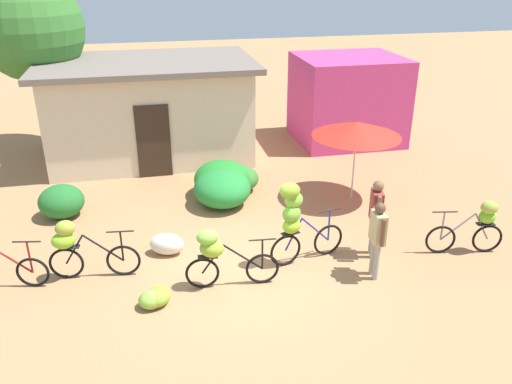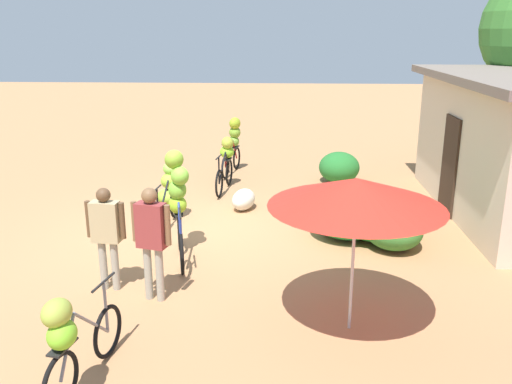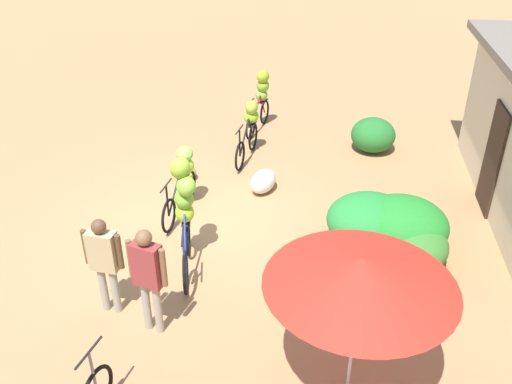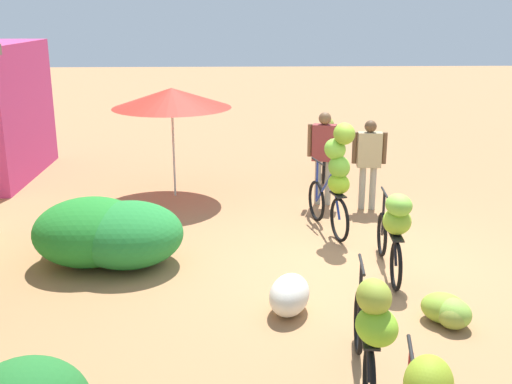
{
  "view_description": "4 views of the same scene",
  "coord_description": "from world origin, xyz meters",
  "px_view_note": "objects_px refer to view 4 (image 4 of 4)",
  "views": [
    {
      "loc": [
        -1.68,
        -8.32,
        5.56
      ],
      "look_at": [
        0.43,
        1.26,
        1.1
      ],
      "focal_mm": 36.66,
      "sensor_mm": 36.0,
      "label": 1
    },
    {
      "loc": [
        9.35,
        1.88,
        3.64
      ],
      "look_at": [
        -0.27,
        1.37,
        0.75
      ],
      "focal_mm": 37.83,
      "sensor_mm": 36.0,
      "label": 2
    },
    {
      "loc": [
        7.87,
        2.32,
        5.4
      ],
      "look_at": [
        0.52,
        1.2,
        1.12
      ],
      "focal_mm": 38.02,
      "sensor_mm": 36.0,
      "label": 3
    },
    {
      "loc": [
        -7.78,
        1.66,
        3.31
      ],
      "look_at": [
        0.1,
        1.36,
        0.97
      ],
      "focal_mm": 43.29,
      "sensor_mm": 36.0,
      "label": 4
    }
  ],
  "objects_px": {
    "produce_sack": "(289,295)",
    "person_vendor": "(324,149)",
    "bicycle_center_loaded": "(394,226)",
    "bicycle_rightmost": "(326,143)",
    "bicycle_near_pile": "(371,327)",
    "market_umbrella": "(172,98)",
    "person_bystander": "(369,156)",
    "bicycle_by_shop": "(336,172)",
    "banana_pile_on_ground": "(449,311)"
  },
  "relations": [
    {
      "from": "bicycle_center_loaded",
      "to": "bicycle_by_shop",
      "type": "height_order",
      "value": "bicycle_by_shop"
    },
    {
      "from": "bicycle_near_pile",
      "to": "bicycle_by_shop",
      "type": "bearing_deg",
      "value": -5.01
    },
    {
      "from": "market_umbrella",
      "to": "person_bystander",
      "type": "distance_m",
      "value": 3.6
    },
    {
      "from": "person_bystander",
      "to": "bicycle_near_pile",
      "type": "bearing_deg",
      "value": 168.13
    },
    {
      "from": "bicycle_center_loaded",
      "to": "person_vendor",
      "type": "height_order",
      "value": "person_vendor"
    },
    {
      "from": "bicycle_rightmost",
      "to": "produce_sack",
      "type": "distance_m",
      "value": 6.26
    },
    {
      "from": "banana_pile_on_ground",
      "to": "person_bystander",
      "type": "distance_m",
      "value": 4.16
    },
    {
      "from": "bicycle_rightmost",
      "to": "bicycle_by_shop",
      "type": "bearing_deg",
      "value": 173.92
    },
    {
      "from": "bicycle_near_pile",
      "to": "person_vendor",
      "type": "xyz_separation_m",
      "value": [
        5.69,
        -0.41,
        0.29
      ]
    },
    {
      "from": "bicycle_rightmost",
      "to": "produce_sack",
      "type": "height_order",
      "value": "bicycle_rightmost"
    },
    {
      "from": "bicycle_center_loaded",
      "to": "bicycle_rightmost",
      "type": "xyz_separation_m",
      "value": [
        5.26,
        0.09,
        -0.05
      ]
    },
    {
      "from": "person_vendor",
      "to": "market_umbrella",
      "type": "bearing_deg",
      "value": 76.67
    },
    {
      "from": "bicycle_near_pile",
      "to": "person_bystander",
      "type": "distance_m",
      "value": 5.53
    },
    {
      "from": "bicycle_by_shop",
      "to": "bicycle_center_loaded",
      "type": "bearing_deg",
      "value": -162.93
    },
    {
      "from": "bicycle_center_loaded",
      "to": "banana_pile_on_ground",
      "type": "xyz_separation_m",
      "value": [
        -1.19,
        -0.33,
        -0.56
      ]
    },
    {
      "from": "market_umbrella",
      "to": "produce_sack",
      "type": "distance_m",
      "value": 5.22
    },
    {
      "from": "bicycle_rightmost",
      "to": "banana_pile_on_ground",
      "type": "height_order",
      "value": "bicycle_rightmost"
    },
    {
      "from": "market_umbrella",
      "to": "produce_sack",
      "type": "bearing_deg",
      "value": -160.0
    },
    {
      "from": "market_umbrella",
      "to": "bicycle_center_loaded",
      "type": "xyz_separation_m",
      "value": [
        -3.82,
        -3.08,
        -1.09
      ]
    },
    {
      "from": "bicycle_near_pile",
      "to": "bicycle_by_shop",
      "type": "xyz_separation_m",
      "value": [
        4.08,
        -0.36,
        0.31
      ]
    },
    {
      "from": "banana_pile_on_ground",
      "to": "person_bystander",
      "type": "relative_size",
      "value": 0.46
    },
    {
      "from": "market_umbrella",
      "to": "person_vendor",
      "type": "xyz_separation_m",
      "value": [
        -0.63,
        -2.65,
        -0.8
      ]
    },
    {
      "from": "bicycle_rightmost",
      "to": "banana_pile_on_ground",
      "type": "bearing_deg",
      "value": -176.22
    },
    {
      "from": "bicycle_center_loaded",
      "to": "bicycle_by_shop",
      "type": "bearing_deg",
      "value": 17.07
    },
    {
      "from": "bicycle_near_pile",
      "to": "market_umbrella",
      "type": "bearing_deg",
      "value": 19.51
    },
    {
      "from": "bicycle_by_shop",
      "to": "produce_sack",
      "type": "bearing_deg",
      "value": 159.75
    },
    {
      "from": "market_umbrella",
      "to": "bicycle_center_loaded",
      "type": "distance_m",
      "value": 5.03
    },
    {
      "from": "bicycle_center_loaded",
      "to": "person_vendor",
      "type": "distance_m",
      "value": 3.23
    },
    {
      "from": "produce_sack",
      "to": "person_bystander",
      "type": "bearing_deg",
      "value": -24.04
    },
    {
      "from": "bicycle_by_shop",
      "to": "person_vendor",
      "type": "distance_m",
      "value": 1.61
    },
    {
      "from": "bicycle_near_pile",
      "to": "person_bystander",
      "type": "bearing_deg",
      "value": -11.87
    },
    {
      "from": "bicycle_center_loaded",
      "to": "bicycle_rightmost",
      "type": "relative_size",
      "value": 1.1
    },
    {
      "from": "market_umbrella",
      "to": "bicycle_near_pile",
      "type": "height_order",
      "value": "market_umbrella"
    },
    {
      "from": "bicycle_near_pile",
      "to": "person_bystander",
      "type": "relative_size",
      "value": 1.09
    },
    {
      "from": "market_umbrella",
      "to": "bicycle_near_pile",
      "type": "xyz_separation_m",
      "value": [
        -6.32,
        -2.24,
        -1.1
      ]
    },
    {
      "from": "banana_pile_on_ground",
      "to": "person_bystander",
      "type": "bearing_deg",
      "value": 0.56
    },
    {
      "from": "person_bystander",
      "to": "market_umbrella",
      "type": "bearing_deg",
      "value": 74.84
    },
    {
      "from": "bicycle_near_pile",
      "to": "bicycle_by_shop",
      "type": "relative_size",
      "value": 0.95
    },
    {
      "from": "bicycle_near_pile",
      "to": "bicycle_rightmost",
      "type": "height_order",
      "value": "bicycle_near_pile"
    },
    {
      "from": "person_vendor",
      "to": "person_bystander",
      "type": "relative_size",
      "value": 1.06
    },
    {
      "from": "bicycle_near_pile",
      "to": "produce_sack",
      "type": "bearing_deg",
      "value": 18.12
    },
    {
      "from": "bicycle_near_pile",
      "to": "bicycle_center_loaded",
      "type": "height_order",
      "value": "bicycle_near_pile"
    },
    {
      "from": "bicycle_center_loaded",
      "to": "person_vendor",
      "type": "xyz_separation_m",
      "value": [
        3.19,
        0.43,
        0.29
      ]
    },
    {
      "from": "bicycle_center_loaded",
      "to": "produce_sack",
      "type": "height_order",
      "value": "bicycle_center_loaded"
    },
    {
      "from": "bicycle_by_shop",
      "to": "bicycle_rightmost",
      "type": "distance_m",
      "value": 3.72
    },
    {
      "from": "banana_pile_on_ground",
      "to": "produce_sack",
      "type": "xyz_separation_m",
      "value": [
        0.34,
        1.72,
        0.06
      ]
    },
    {
      "from": "produce_sack",
      "to": "person_vendor",
      "type": "height_order",
      "value": "person_vendor"
    },
    {
      "from": "produce_sack",
      "to": "bicycle_rightmost",
      "type": "bearing_deg",
      "value": -11.91
    },
    {
      "from": "bicycle_rightmost",
      "to": "person_vendor",
      "type": "height_order",
      "value": "person_vendor"
    },
    {
      "from": "person_bystander",
      "to": "produce_sack",
      "type": "bearing_deg",
      "value": 155.96
    }
  ]
}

